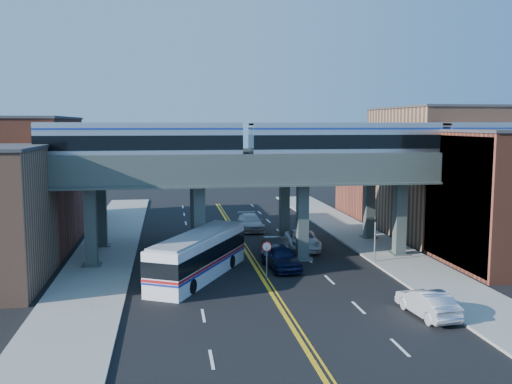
% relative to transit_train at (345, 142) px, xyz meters
% --- Properties ---
extents(ground, '(120.00, 120.00, 0.00)m').
position_rel_transit_train_xyz_m(ground, '(-7.31, -8.00, -9.21)').
color(ground, black).
rests_on(ground, ground).
extents(sidewalk_west, '(5.00, 70.00, 0.16)m').
position_rel_transit_train_xyz_m(sidewalk_west, '(-18.81, 2.00, -9.13)').
color(sidewalk_west, gray).
rests_on(sidewalk_west, ground).
extents(sidewalk_east, '(5.00, 70.00, 0.16)m').
position_rel_transit_train_xyz_m(sidewalk_east, '(4.19, 2.00, -9.13)').
color(sidewalk_east, gray).
rests_on(sidewalk_east, ground).
extents(building_west_b, '(8.00, 14.00, 11.00)m').
position_rel_transit_train_xyz_m(building_west_b, '(-25.81, 8.00, -3.71)').
color(building_west_b, brown).
rests_on(building_west_b, ground).
extents(building_west_c, '(8.00, 10.00, 8.00)m').
position_rel_transit_train_xyz_m(building_west_c, '(-25.81, 21.00, -5.21)').
color(building_west_c, '#8B5F48').
rests_on(building_west_c, ground).
extents(building_east_a, '(8.00, 10.00, 10.00)m').
position_rel_transit_train_xyz_m(building_east_a, '(11.19, -4.00, -4.21)').
color(building_east_a, brown).
rests_on(building_east_a, ground).
extents(building_east_b, '(8.00, 14.00, 12.00)m').
position_rel_transit_train_xyz_m(building_east_b, '(11.19, 8.00, -3.21)').
color(building_east_b, '#8B5F48').
rests_on(building_east_b, ground).
extents(building_east_c, '(8.00, 10.00, 9.00)m').
position_rel_transit_train_xyz_m(building_east_c, '(11.19, 21.00, -4.71)').
color(building_east_c, brown).
rests_on(building_east_c, ground).
extents(mural_panel, '(0.10, 9.50, 9.50)m').
position_rel_transit_train_xyz_m(mural_panel, '(7.24, -4.00, -4.46)').
color(mural_panel, teal).
rests_on(mural_panel, ground).
extents(elevated_viaduct_near, '(52.00, 3.60, 7.40)m').
position_rel_transit_train_xyz_m(elevated_viaduct_near, '(-7.31, 0.00, -2.74)').
color(elevated_viaduct_near, '#46514D').
rests_on(elevated_viaduct_near, ground).
extents(elevated_viaduct_far, '(52.00, 3.60, 7.40)m').
position_rel_transit_train_xyz_m(elevated_viaduct_far, '(-7.31, 7.00, -2.74)').
color(elevated_viaduct_far, '#46514D').
rests_on(elevated_viaduct_far, ground).
extents(transit_train, '(45.73, 2.87, 3.34)m').
position_rel_transit_train_xyz_m(transit_train, '(0.00, 0.00, 0.00)').
color(transit_train, black).
rests_on(transit_train, elevated_viaduct_near).
extents(stop_sign, '(0.76, 0.09, 2.63)m').
position_rel_transit_train_xyz_m(stop_sign, '(-7.01, -5.00, -7.45)').
color(stop_sign, slate).
rests_on(stop_sign, ground).
extents(traffic_signal, '(0.15, 0.18, 4.10)m').
position_rel_transit_train_xyz_m(traffic_signal, '(1.89, -2.00, -6.91)').
color(traffic_signal, slate).
rests_on(traffic_signal, ground).
extents(transit_bus, '(7.53, 11.33, 2.95)m').
position_rel_transit_train_xyz_m(transit_bus, '(-11.59, -4.01, -7.69)').
color(transit_bus, white).
rests_on(transit_bus, ground).
extents(car_lane_a, '(2.55, 5.36, 1.77)m').
position_rel_transit_train_xyz_m(car_lane_a, '(-5.51, -2.50, -8.32)').
color(car_lane_a, black).
rests_on(car_lane_a, ground).
extents(car_lane_b, '(1.92, 5.06, 1.65)m').
position_rel_transit_train_xyz_m(car_lane_b, '(-5.30, 0.59, -8.38)').
color(car_lane_b, '#303033').
rests_on(car_lane_b, ground).
extents(car_lane_c, '(3.15, 5.91, 1.58)m').
position_rel_transit_train_xyz_m(car_lane_c, '(-2.44, 3.54, -8.42)').
color(car_lane_c, silver).
rests_on(car_lane_c, ground).
extents(car_lane_d, '(2.33, 5.46, 1.57)m').
position_rel_transit_train_xyz_m(car_lane_d, '(-5.51, 13.01, -8.42)').
color(car_lane_d, '#AEAEB3').
rests_on(car_lane_d, ground).
extents(car_parked_curb, '(2.02, 4.71, 1.51)m').
position_rel_transit_train_xyz_m(car_parked_curb, '(0.46, -13.98, -8.45)').
color(car_parked_curb, silver).
rests_on(car_parked_curb, ground).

